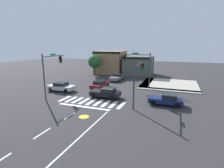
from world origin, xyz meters
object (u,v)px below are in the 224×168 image
traffic_signal_southwest (51,67)px  traffic_signal_northeast (138,63)px  traffic_signal_southeast (138,74)px  car_gray (117,77)px  roadside_tree (94,62)px  car_black (106,93)px  car_maroon (100,84)px  car_navy (167,100)px  car_silver (61,87)px

traffic_signal_southwest → traffic_signal_northeast: size_ratio=1.02×
traffic_signal_southeast → car_gray: size_ratio=1.27×
car_gray → traffic_signal_southwest: bearing=-16.8°
traffic_signal_southeast → roadside_tree: size_ratio=1.19×
traffic_signal_southwest → car_black: size_ratio=1.49×
traffic_signal_southwest → traffic_signal_southeast: bearing=-83.8°
traffic_signal_southeast → car_gray: bearing=28.5°
car_black → car_maroon: size_ratio=0.90×
roadside_tree → car_maroon: bearing=-60.0°
traffic_signal_northeast → car_maroon: bearing=23.8°
car_navy → roadside_tree: bearing=-42.7°
traffic_signal_northeast → traffic_signal_southeast: (1.86, -8.67, -0.47)m
car_silver → roadside_tree: (-1.47, 15.18, 2.65)m
traffic_signal_southwest → traffic_signal_northeast: bearing=-45.1°
traffic_signal_southeast → car_navy: (3.47, 0.73, -3.05)m
traffic_signal_northeast → car_black: traffic_signal_northeast is taller
car_silver → car_black: size_ratio=1.04×
roadside_tree → car_black: bearing=-59.2°
car_silver → car_maroon: 6.40m
traffic_signal_southeast → roadside_tree: 22.30m
traffic_signal_southwest → car_silver: size_ratio=1.44×
traffic_signal_northeast → car_silver: (-10.97, -6.74, -3.51)m
traffic_signal_southwest → roadside_tree: bearing=7.5°
car_silver → car_gray: bearing=-115.1°
car_silver → car_navy: size_ratio=1.04×
traffic_signal_southwest → traffic_signal_northeast: (10.00, 9.95, -0.02)m
traffic_signal_northeast → traffic_signal_southeast: 8.88m
car_maroon → traffic_signal_southwest: bearing=-28.5°
car_gray → car_maroon: bearing=-4.0°
car_gray → traffic_signal_northeast: bearing=48.3°
car_silver → car_navy: bearing=175.8°
traffic_signal_southwest → roadside_tree: 18.57m
roadside_tree → car_gray: bearing=-27.0°
car_gray → roadside_tree: bearing=-117.0°
car_maroon → roadside_tree: size_ratio=0.93×
traffic_signal_northeast → car_maroon: size_ratio=1.32×
traffic_signal_northeast → traffic_signal_southwest: bearing=44.9°
car_black → car_maroon: (-3.17, 4.95, -0.04)m
car_navy → traffic_signal_southwest: bearing=7.5°
car_silver → roadside_tree: size_ratio=0.87×
traffic_signal_northeast → car_silver: size_ratio=1.41×
traffic_signal_northeast → car_black: bearing=69.3°
car_maroon → car_silver: bearing=-50.4°
traffic_signal_southwest → car_maroon: size_ratio=1.35×
car_silver → car_maroon: bearing=-140.4°
traffic_signal_southwest → car_navy: 15.86m
traffic_signal_southwest → car_silver: bearing=16.8°
traffic_signal_northeast → car_black: (-2.87, -7.61, -3.51)m
traffic_signal_southeast → car_silver: 13.33m
traffic_signal_southeast → car_silver: traffic_signal_southeast is taller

